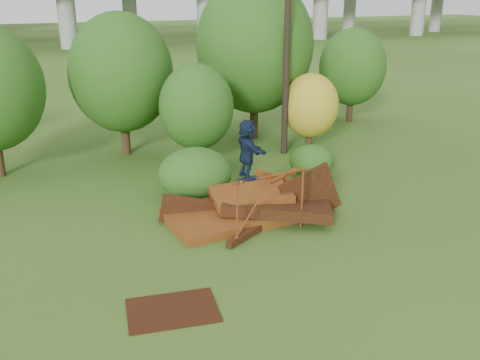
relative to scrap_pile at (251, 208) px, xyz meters
name	(u,v)px	position (x,y,z in m)	size (l,w,h in m)	color
ground	(294,252)	(0.15, -2.64, -0.35)	(240.00, 240.00, 0.00)	#2D5116
scrap_pile	(251,208)	(0.00, 0.00, 0.00)	(5.90, 3.48, 2.17)	#51230E
grind_rail	(271,193)	(0.00, -1.42, 1.01)	(2.59, 0.50, 1.92)	brown
skateboard	(247,178)	(-0.82, -1.56, 1.62)	(0.69, 0.29, 0.07)	black
skater	(247,149)	(-0.82, -1.56, 2.46)	(1.53, 0.49, 1.65)	#111D37
flat_plate	(172,310)	(-3.77, -4.14, -0.34)	(2.05, 1.46, 0.03)	black
tree_1	(121,73)	(-2.29, 8.66, 3.24)	(4.41, 4.41, 6.14)	black
tree_2	(196,107)	(0.09, 5.74, 2.15)	(3.01, 3.01, 4.24)	black
tree_3	(255,46)	(4.08, 9.04, 4.11)	(5.50, 5.50, 7.64)	black
tree_4	(311,106)	(5.62, 6.26, 1.67)	(2.52, 2.52, 3.48)	black
tree_5	(353,67)	(10.47, 10.32, 2.64)	(3.61, 3.61, 5.08)	black
shrub_left	(195,173)	(-1.09, 2.42, 0.54)	(2.60, 2.40, 1.80)	#194C14
shrub_right	(312,161)	(3.84, 2.91, 0.27)	(1.77, 1.63, 1.26)	#194C14
utility_pole	(287,47)	(4.27, 6.12, 4.31)	(1.40, 0.28, 9.18)	black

